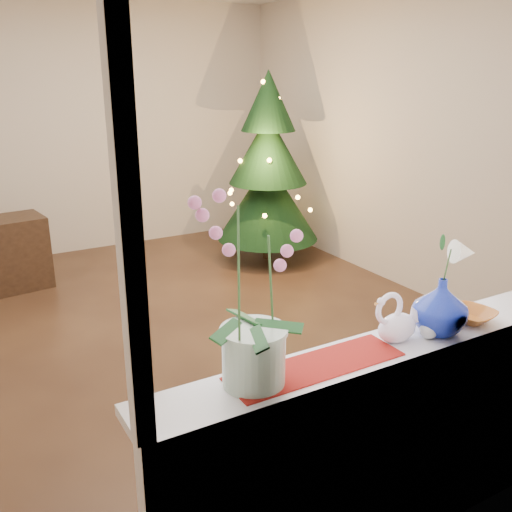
{
  "coord_description": "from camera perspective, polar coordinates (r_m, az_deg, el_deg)",
  "views": [
    {
      "loc": [
        -1.51,
        -3.88,
        1.97
      ],
      "look_at": [
        -0.07,
        -1.4,
        1.03
      ],
      "focal_mm": 40.0,
      "sensor_mm": 36.0,
      "label": 1
    }
  ],
  "objects": [
    {
      "name": "window_apron",
      "position": [
        2.57,
        14.17,
        -18.82
      ],
      "size": [
        2.2,
        0.08,
        0.88
      ],
      "primitive_type": "cube",
      "color": "white",
      "rests_on": "ground"
    },
    {
      "name": "runner",
      "position": [
        2.16,
        6.04,
        -10.88
      ],
      "size": [
        0.7,
        0.2,
        0.01
      ],
      "primitive_type": "cube",
      "color": "maroon",
      "rests_on": "windowsill"
    },
    {
      "name": "lily",
      "position": [
        2.39,
        18.56,
        0.89
      ],
      "size": [
        0.15,
        0.09,
        0.21
      ],
      "primitive_type": null,
      "color": "white",
      "rests_on": "blue_vase"
    },
    {
      "name": "blue_vase",
      "position": [
        2.46,
        18.01,
        -4.42
      ],
      "size": [
        0.3,
        0.3,
        0.27
      ],
      "primitive_type": "imported",
      "rotation": [
        0.0,
        0.0,
        0.18
      ],
      "color": "navy",
      "rests_on": "windowsill"
    },
    {
      "name": "amber_dish",
      "position": [
        2.67,
        20.66,
        -5.65
      ],
      "size": [
        0.2,
        0.2,
        0.04
      ],
      "primitive_type": "imported",
      "rotation": [
        0.0,
        0.0,
        0.17
      ],
      "color": "#A85A1D",
      "rests_on": "windowsill"
    },
    {
      "name": "paperweight",
      "position": [
        2.44,
        16.9,
        -7.09
      ],
      "size": [
        0.09,
        0.09,
        0.08
      ],
      "primitive_type": "sphere",
      "rotation": [
        0.0,
        0.0,
        -0.26
      ],
      "color": "silver",
      "rests_on": "windowsill"
    },
    {
      "name": "windowsill",
      "position": [
        2.39,
        13.52,
        -8.9
      ],
      "size": [
        2.2,
        0.26,
        0.04
      ],
      "primitive_type": "cube",
      "color": "white",
      "rests_on": "window_apron"
    },
    {
      "name": "window_frame",
      "position": [
        2.08,
        17.06,
        10.06
      ],
      "size": [
        2.22,
        0.06,
        1.6
      ],
      "primitive_type": null,
      "color": "white",
      "rests_on": "windowsill"
    },
    {
      "name": "wall_right",
      "position": [
        5.44,
        14.19,
        11.14
      ],
      "size": [
        0.1,
        5.0,
        2.7
      ],
      "primitive_type": "cube",
      "color": "beige",
      "rests_on": "ground"
    },
    {
      "name": "ground",
      "position": [
        4.6,
        -8.03,
        -7.29
      ],
      "size": [
        5.0,
        5.0,
        0.0
      ],
      "primitive_type": "plane",
      "color": "#311D14",
      "rests_on": "ground"
    },
    {
      "name": "swan",
      "position": [
        2.36,
        14.01,
        -5.95
      ],
      "size": [
        0.25,
        0.13,
        0.21
      ],
      "primitive_type": null,
      "rotation": [
        0.0,
        0.0,
        -0.07
      ],
      "color": "white",
      "rests_on": "windowsill"
    },
    {
      "name": "orchid_pot",
      "position": [
        1.89,
        -0.24,
        -3.5
      ],
      "size": [
        0.3,
        0.3,
        0.7
      ],
      "primitive_type": null,
      "rotation": [
        0.0,
        0.0,
        0.28
      ],
      "color": "white",
      "rests_on": "windowsill"
    },
    {
      "name": "wall_back",
      "position": [
        6.58,
        -17.1,
        12.04
      ],
      "size": [
        4.5,
        0.1,
        2.7
      ],
      "primitive_type": "cube",
      "color": "beige",
      "rests_on": "ground"
    },
    {
      "name": "wall_front",
      "position": [
        2.14,
        16.78,
        0.62
      ],
      "size": [
        4.5,
        0.1,
        2.7
      ],
      "primitive_type": "cube",
      "color": "beige",
      "rests_on": "ground"
    },
    {
      "name": "xmas_tree",
      "position": [
        6.01,
        1.21,
        8.77
      ],
      "size": [
        1.43,
        1.43,
        1.97
      ],
      "primitive_type": null,
      "rotation": [
        0.0,
        0.0,
        0.43
      ],
      "color": "black",
      "rests_on": "ground"
    }
  ]
}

